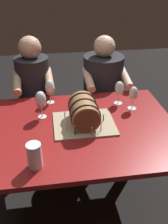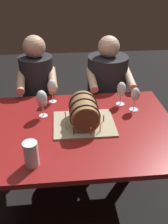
% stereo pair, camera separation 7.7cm
% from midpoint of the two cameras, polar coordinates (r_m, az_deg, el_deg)
% --- Properties ---
extents(ground_plane, '(8.00, 8.00, 0.00)m').
position_cam_midpoint_polar(ground_plane, '(2.27, 0.15, -19.16)').
color(ground_plane, black).
extents(dining_table, '(1.36, 1.00, 0.75)m').
position_cam_midpoint_polar(dining_table, '(1.83, 0.18, -6.03)').
color(dining_table, maroon).
rests_on(dining_table, ground).
extents(barrel_cake, '(0.42, 0.35, 0.21)m').
position_cam_midpoint_polar(barrel_cake, '(1.75, 1.25, -0.24)').
color(barrel_cake, tan).
rests_on(barrel_cake, dining_table).
extents(wine_glass_empty, '(0.07, 0.07, 0.19)m').
position_cam_midpoint_polar(wine_glass_empty, '(1.95, 12.47, 3.67)').
color(wine_glass_empty, white).
rests_on(wine_glass_empty, dining_table).
extents(wine_glass_rose, '(0.08, 0.08, 0.21)m').
position_cam_midpoint_polar(wine_glass_rose, '(1.84, -8.22, 2.85)').
color(wine_glass_rose, white).
rests_on(wine_glass_rose, dining_table).
extents(wine_glass_amber, '(0.07, 0.07, 0.20)m').
position_cam_midpoint_polar(wine_glass_amber, '(2.04, -6.11, 5.42)').
color(wine_glass_amber, white).
rests_on(wine_glass_amber, dining_table).
extents(wine_glass_white, '(0.07, 0.07, 0.19)m').
position_cam_midpoint_polar(wine_glass_white, '(2.01, 9.42, 4.89)').
color(wine_glass_white, white).
rests_on(wine_glass_white, dining_table).
extents(beer_pint, '(0.08, 0.08, 0.15)m').
position_cam_midpoint_polar(beer_pint, '(1.45, -10.19, -9.46)').
color(beer_pint, white).
rests_on(beer_pint, dining_table).
extents(person_seated_left, '(0.36, 0.46, 1.20)m').
position_cam_midpoint_polar(person_seated_left, '(2.52, -8.96, 1.72)').
color(person_seated_left, black).
rests_on(person_seated_left, ground).
extents(person_seated_right, '(0.41, 0.49, 1.18)m').
position_cam_midpoint_polar(person_seated_right, '(2.54, 5.85, 2.98)').
color(person_seated_right, black).
rests_on(person_seated_right, ground).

